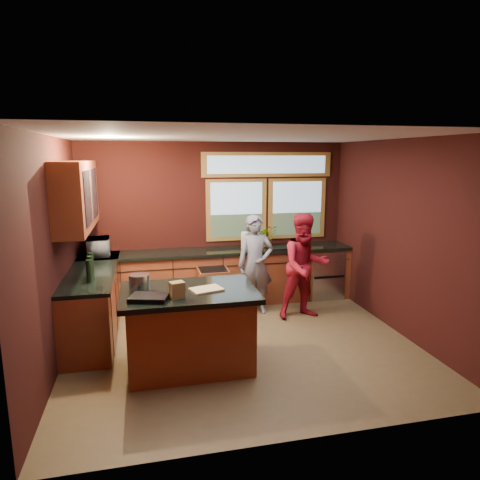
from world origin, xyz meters
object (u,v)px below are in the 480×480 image
object	(u,v)px
island	(190,328)
stock_pot	(140,282)
cutting_board	(206,289)
person_grey	(255,265)
person_red	(305,266)

from	to	relation	value
island	stock_pot	size ratio (longest dim) A/B	6.46
cutting_board	stock_pot	xyz separation A→B (m)	(-0.75, 0.20, 0.08)
island	cutting_board	size ratio (longest dim) A/B	4.43
person_grey	stock_pot	xyz separation A→B (m)	(-1.76, -1.42, 0.25)
island	cutting_board	distance (m)	0.52
island	person_grey	bearing A→B (deg)	52.36
island	person_grey	size ratio (longest dim) A/B	0.99
person_red	cutting_board	bearing A→B (deg)	-147.53
person_red	cutting_board	xyz separation A→B (m)	(-1.69, -1.24, 0.14)
person_grey	person_red	world-z (taller)	person_red
island	person_red	distance (m)	2.26
island	person_red	xyz separation A→B (m)	(1.89, 1.19, 0.34)
person_grey	stock_pot	world-z (taller)	person_grey
person_red	island	bearing A→B (deg)	-151.60
island	person_grey	world-z (taller)	person_grey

